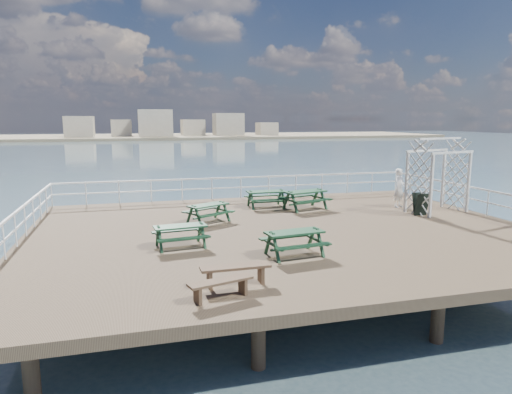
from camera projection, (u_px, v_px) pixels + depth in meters
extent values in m
cube|color=brown|center=(284.00, 233.00, 16.62)|extent=(18.00, 14.00, 0.30)
plane|color=#405D6C|center=(178.00, 169.00, 54.97)|extent=(300.00, 300.00, 0.00)
cube|color=tan|center=(195.00, 136.00, 149.14)|extent=(160.00, 40.00, 0.80)
cube|color=beige|center=(80.00, 126.00, 136.67)|extent=(8.00, 8.00, 6.00)
cube|color=beige|center=(122.00, 128.00, 139.86)|extent=(6.00, 8.00, 5.00)
cube|color=beige|center=(155.00, 123.00, 142.19)|extent=(10.00, 8.00, 8.00)
cube|color=beige|center=(193.00, 127.00, 145.54)|extent=(7.00, 8.00, 5.00)
cube|color=beige|center=(227.00, 124.00, 148.22)|extent=(9.00, 8.00, 7.00)
cube|color=beige|center=(265.00, 129.00, 151.83)|extent=(6.00, 8.00, 4.00)
cylinder|color=brown|center=(31.00, 373.00, 9.65)|extent=(0.36, 0.36, 2.10)
cylinder|color=brown|center=(83.00, 241.00, 20.11)|extent=(0.36, 0.36, 2.10)
cylinder|color=brown|center=(385.00, 221.00, 23.99)|extent=(0.36, 0.36, 2.10)
cube|color=white|center=(241.00, 177.00, 22.93)|extent=(17.70, 0.07, 0.07)
cube|color=white|center=(241.00, 187.00, 23.01)|extent=(17.70, 0.05, 0.05)
cylinder|color=white|center=(52.00, 195.00, 20.73)|extent=(0.05, 0.05, 1.10)
cube|color=white|center=(14.00, 214.00, 14.13)|extent=(0.07, 13.70, 0.07)
cube|color=white|center=(15.00, 230.00, 14.21)|extent=(0.05, 13.70, 0.05)
cube|color=white|center=(489.00, 191.00, 18.70)|extent=(0.07, 13.70, 0.07)
cube|color=white|center=(488.00, 203.00, 18.78)|extent=(0.05, 13.70, 0.05)
cube|color=#133621|center=(208.00, 205.00, 17.64)|extent=(1.73, 1.32, 0.05)
cube|color=#133621|center=(200.00, 210.00, 18.08)|extent=(1.54, 0.96, 0.05)
cube|color=#133621|center=(217.00, 214.00, 17.30)|extent=(1.54, 0.96, 0.05)
cube|color=#133621|center=(194.00, 215.00, 17.23)|extent=(0.67, 1.19, 0.05)
cube|color=#133621|center=(222.00, 210.00, 18.14)|extent=(0.67, 1.19, 0.05)
cube|color=#133621|center=(190.00, 215.00, 17.44)|extent=(0.28, 0.45, 0.79)
cube|color=#133621|center=(198.00, 217.00, 17.05)|extent=(0.28, 0.45, 0.79)
cube|color=#133621|center=(218.00, 210.00, 18.35)|extent=(0.28, 0.45, 0.79)
cube|color=#133621|center=(226.00, 212.00, 17.96)|extent=(0.28, 0.45, 0.79)
cube|color=#133621|center=(208.00, 216.00, 17.72)|extent=(1.31, 0.74, 0.05)
cube|color=#133621|center=(305.00, 192.00, 20.15)|extent=(2.03, 1.21, 0.06)
cube|color=#133621|center=(297.00, 196.00, 20.74)|extent=(1.91, 0.74, 0.05)
cube|color=#133621|center=(314.00, 201.00, 19.66)|extent=(1.91, 0.74, 0.05)
cube|color=#133621|center=(290.00, 201.00, 19.81)|extent=(0.48, 1.50, 0.06)
cube|color=#133621|center=(319.00, 197.00, 20.59)|extent=(0.48, 1.50, 0.06)
cube|color=#133621|center=(286.00, 201.00, 20.09)|extent=(0.22, 0.55, 0.93)
cube|color=#133621|center=(294.00, 203.00, 19.55)|extent=(0.22, 0.55, 0.93)
cube|color=#133621|center=(315.00, 198.00, 20.87)|extent=(0.22, 0.55, 0.93)
cube|color=#133621|center=(324.00, 200.00, 20.33)|extent=(0.22, 0.55, 0.93)
cube|color=#133621|center=(305.00, 203.00, 20.23)|extent=(1.66, 0.52, 0.06)
cube|color=#133621|center=(266.00, 192.00, 20.60)|extent=(1.74, 0.68, 0.06)
cube|color=#133621|center=(263.00, 196.00, 21.19)|extent=(1.74, 0.24, 0.05)
cube|color=#133621|center=(270.00, 200.00, 20.09)|extent=(1.74, 0.24, 0.05)
cube|color=#133621|center=(251.00, 199.00, 20.46)|extent=(0.08, 1.40, 0.06)
cube|color=#133621|center=(281.00, 197.00, 20.84)|extent=(0.08, 1.40, 0.06)
cube|color=#133621|center=(249.00, 199.00, 20.74)|extent=(0.08, 0.50, 0.84)
cube|color=#133621|center=(252.00, 201.00, 20.19)|extent=(0.08, 0.50, 0.84)
cube|color=#133621|center=(279.00, 197.00, 21.12)|extent=(0.08, 0.50, 0.84)
cube|color=#133621|center=(283.00, 200.00, 20.57)|extent=(0.08, 0.50, 0.84)
cube|color=#133621|center=(266.00, 202.00, 20.68)|extent=(1.54, 0.08, 0.06)
cube|color=#133621|center=(180.00, 226.00, 14.16)|extent=(1.67, 0.80, 0.05)
cube|color=#133621|center=(177.00, 231.00, 14.70)|extent=(1.62, 0.40, 0.04)
cube|color=#133621|center=(184.00, 239.00, 13.71)|extent=(1.62, 0.40, 0.04)
cube|color=#133621|center=(159.00, 237.00, 13.97)|extent=(0.21, 1.29, 0.05)
cube|color=#133621|center=(201.00, 233.00, 14.45)|extent=(0.21, 1.29, 0.05)
cube|color=#133621|center=(157.00, 236.00, 14.22)|extent=(0.12, 0.47, 0.78)
cube|color=#133621|center=(160.00, 241.00, 13.73)|extent=(0.12, 0.47, 0.78)
cube|color=#133621|center=(199.00, 232.00, 14.70)|extent=(0.12, 0.47, 0.78)
cube|color=#133621|center=(204.00, 236.00, 14.21)|extent=(0.12, 0.47, 0.78)
cube|color=#133621|center=(181.00, 240.00, 14.23)|extent=(1.43, 0.23, 0.05)
cube|color=#133621|center=(294.00, 232.00, 13.26)|extent=(1.78, 0.87, 0.06)
cube|color=#133621|center=(286.00, 237.00, 13.82)|extent=(1.72, 0.44, 0.05)
cube|color=#133621|center=(304.00, 246.00, 12.78)|extent=(1.72, 0.44, 0.05)
cube|color=#133621|center=(272.00, 244.00, 13.04)|extent=(0.24, 1.37, 0.06)
cube|color=#133621|center=(316.00, 240.00, 13.57)|extent=(0.24, 1.37, 0.06)
cube|color=#133621|center=(268.00, 244.00, 13.31)|extent=(0.13, 0.50, 0.83)
cube|color=#133621|center=(276.00, 249.00, 12.79)|extent=(0.13, 0.50, 0.83)
cube|color=#133621|center=(311.00, 239.00, 13.84)|extent=(0.13, 0.50, 0.83)
cube|color=#133621|center=(320.00, 243.00, 13.32)|extent=(0.13, 0.50, 0.83)
cube|color=#133621|center=(294.00, 248.00, 13.34)|extent=(1.52, 0.26, 0.06)
cube|color=brown|center=(236.00, 267.00, 10.92)|extent=(1.70, 0.42, 0.06)
cube|color=brown|center=(210.00, 279.00, 10.79)|extent=(0.09, 0.36, 0.42)
cube|color=brown|center=(261.00, 274.00, 11.13)|extent=(0.09, 0.36, 0.42)
cube|color=brown|center=(221.00, 281.00, 10.11)|extent=(1.53, 0.74, 0.06)
cube|color=brown|center=(198.00, 295.00, 9.87)|extent=(0.16, 0.33, 0.37)
cube|color=brown|center=(243.00, 286.00, 10.43)|extent=(0.16, 0.33, 0.37)
cube|color=white|center=(431.00, 186.00, 18.31)|extent=(0.12, 0.12, 2.56)
cube|color=white|center=(406.00, 183.00, 19.40)|extent=(0.12, 0.12, 2.56)
cube|color=white|center=(469.00, 182.00, 19.46)|extent=(0.12, 0.12, 2.56)
cube|color=white|center=(443.00, 179.00, 20.55)|extent=(0.12, 0.12, 2.56)
cube|color=white|center=(453.00, 152.00, 18.66)|extent=(2.50, 0.73, 0.09)
cube|color=white|center=(427.00, 151.00, 19.75)|extent=(2.50, 0.73, 0.09)
cube|color=white|center=(441.00, 139.00, 19.11)|extent=(2.50, 0.72, 0.07)
cube|color=black|center=(422.00, 205.00, 18.79)|extent=(0.58, 0.24, 0.95)
cube|color=black|center=(419.00, 204.00, 18.97)|extent=(0.58, 0.24, 0.95)
imported|color=white|center=(399.00, 188.00, 20.56)|extent=(0.76, 0.68, 1.76)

